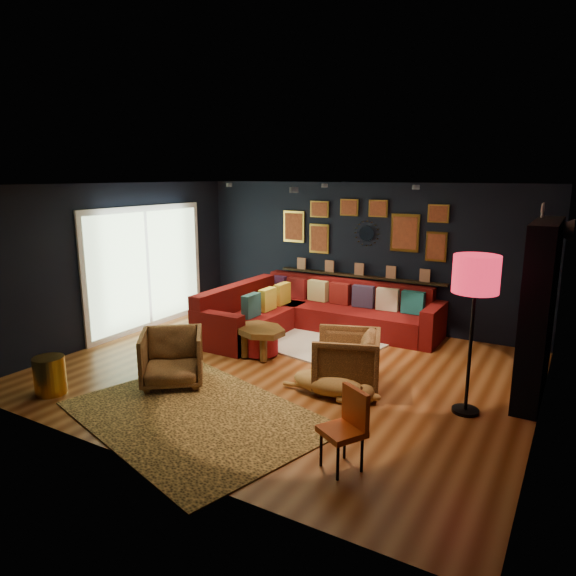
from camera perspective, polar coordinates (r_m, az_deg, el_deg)
The scene contains 20 objects.
floor at distance 7.40m, azimuth -0.37°, elevation -9.17°, with size 6.50×6.50×0.00m, color #995A2D.
room_walls at distance 6.97m, azimuth -0.39°, elevation 3.10°, with size 6.50×6.50×6.50m.
sectional at distance 9.08m, azimuth 2.11°, elevation -2.90°, with size 3.41×2.69×0.86m.
ledge at distance 9.46m, azimuth 7.93°, elevation 1.33°, with size 3.20×0.12×0.04m, color black.
gallery_wall at distance 9.37m, azimuth 8.11°, elevation 6.71°, with size 3.15×0.04×1.02m.
sunburst_mirror at distance 9.34m, azimuth 8.74°, elevation 6.01°, with size 0.47×0.16×0.47m.
fireplace at distance 7.04m, azimuth 25.97°, elevation -2.85°, with size 0.31×1.60×2.20m.
deer_head at distance 7.35m, azimuth 27.42°, elevation 5.80°, with size 0.50×0.28×0.45m.
sliding_door at distance 9.50m, azimuth -15.40°, elevation 2.15°, with size 0.06×2.80×2.20m.
ceiling_spots at distance 7.58m, azimuth 2.74°, elevation 11.19°, with size 3.30×2.50×0.06m.
shag_rug at distance 8.58m, azimuth 2.63°, elevation -5.99°, with size 2.14×1.56×0.03m, color silver.
leopard_rug at distance 6.19m, azimuth -10.22°, elevation -13.79°, with size 2.91×2.08×0.02m, color gold.
coffee_table at distance 7.79m, azimuth -3.15°, elevation -5.03°, with size 1.08×0.95×0.45m.
pouf at distance 7.96m, azimuth -3.02°, elevation -6.06°, with size 0.53×0.53×0.35m, color #A71B29.
armchair_left at distance 6.99m, azimuth -12.77°, elevation -7.29°, with size 0.78×0.73×0.81m, color #C47E42.
armchair_right at distance 6.72m, azimuth 6.51°, elevation -7.69°, with size 0.82×0.77×0.84m, color #C47E42.
gold_stool at distance 7.25m, azimuth -24.94°, elevation -8.80°, with size 0.39×0.39×0.48m, color gold.
orange_chair at distance 5.00m, azimuth 6.63°, elevation -14.66°, with size 0.50×0.50×0.78m.
floor_lamp at distance 6.06m, azimuth 20.14°, elevation 0.80°, with size 0.51×0.51×1.87m.
dog at distance 6.55m, azimuth 4.49°, elevation -10.04°, with size 1.30×0.64×0.41m, color tan, non-canonical shape.
Camera 1 is at (3.51, -5.91, 2.73)m, focal length 32.00 mm.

